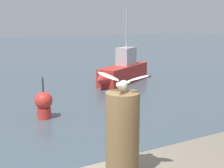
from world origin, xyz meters
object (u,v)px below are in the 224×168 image
Objects in this scene: seagull at (123,82)px; boat_red at (121,72)px; mooring_post at (122,136)px; channel_buoy at (44,104)px.

boat_red is (5.80, 9.83, -1.80)m from seagull.
mooring_post is 1.95× the size of seagull.
seagull reaches higher than mooring_post.
boat_red reaches higher than seagull.
seagull is (-0.00, -0.00, 0.64)m from mooring_post.
channel_buoy is at bearing 82.48° from seagull.
seagull is at bearing -97.52° from channel_buoy.
boat_red reaches higher than channel_buoy.
mooring_post is 11.47m from boat_red.
channel_buoy is (0.82, 6.24, -1.90)m from seagull.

